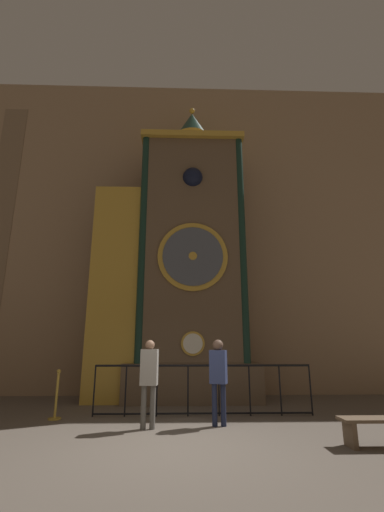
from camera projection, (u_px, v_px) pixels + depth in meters
The scene contains 8 objects.
ground_plane at pixel (175, 448), 5.45m from camera, with size 28.00×28.00×0.00m, color brown.
cathedral_back_wall at pixel (177, 225), 12.90m from camera, with size 24.00×0.32×12.00m.
clock_tower at pixel (177, 263), 11.04m from camera, with size 5.11×1.78×10.02m.
railing_fence at pixel (203, 387), 8.08m from camera, with size 5.15×0.05×1.15m.
visitor_near at pixel (149, 375), 6.93m from camera, with size 0.36×0.25×1.69m.
visitor_far at pixel (218, 372), 7.17m from camera, with size 0.39×0.32×1.71m.
stanchion_post at pixel (56, 403), 7.64m from camera, with size 0.28×0.28×1.06m.
visitor_bench at pixel (381, 426), 5.56m from camera, with size 1.31×0.40×0.44m.
Camera 1 is at (0.08, -6.06, 1.58)m, focal length 24.00 mm.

